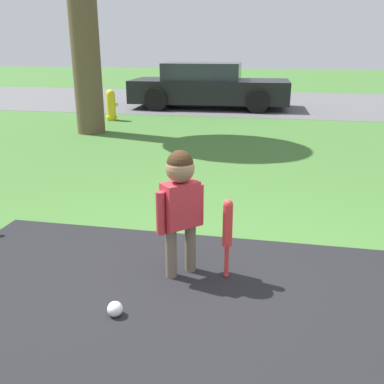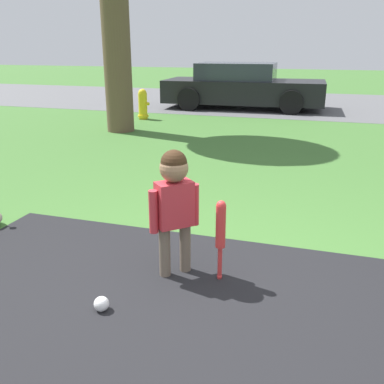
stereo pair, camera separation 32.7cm
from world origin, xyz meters
TOP-DOWN VIEW (x-y plane):
  - ground_plane at (0.00, 0.00)m, footprint 60.00×60.00m
  - street_strip at (0.00, 10.46)m, footprint 40.00×6.00m
  - child at (-0.39, 0.34)m, footprint 0.28×0.27m
  - baseball_bat at (-0.06, 0.35)m, footprint 0.07×0.07m
  - sports_ball at (-0.66, -0.24)m, footprint 0.09×0.09m
  - fire_hydrant at (-3.35, 6.58)m, footprint 0.27×0.24m
  - parked_car at (-1.61, 8.99)m, footprint 4.11×1.95m

SIDE VIEW (x-z plane):
  - ground_plane at x=0.00m, z-range 0.00..0.00m
  - street_strip at x=0.00m, z-range 0.00..0.01m
  - sports_ball at x=-0.66m, z-range 0.00..0.09m
  - fire_hydrant at x=-3.35m, z-range -0.01..0.65m
  - baseball_bat at x=-0.06m, z-range 0.09..0.67m
  - parked_car at x=-1.61m, z-range -0.03..1.11m
  - child at x=-0.39m, z-range 0.13..1.04m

